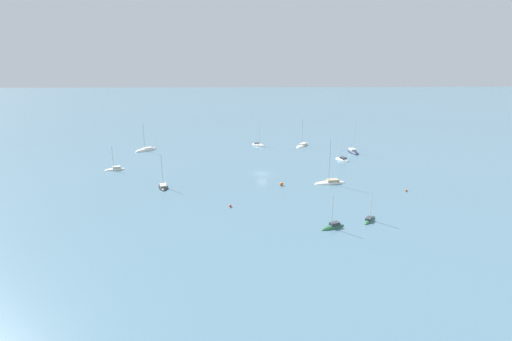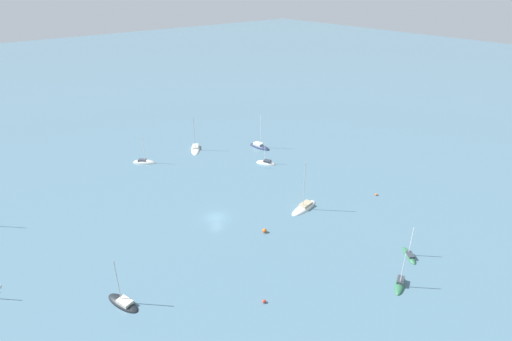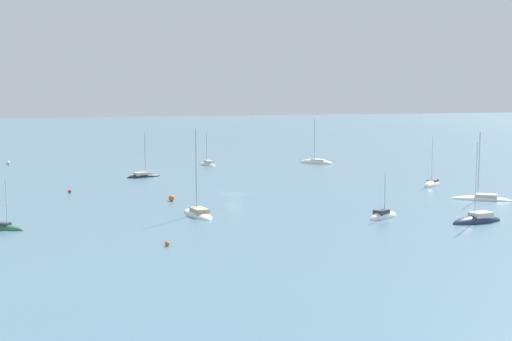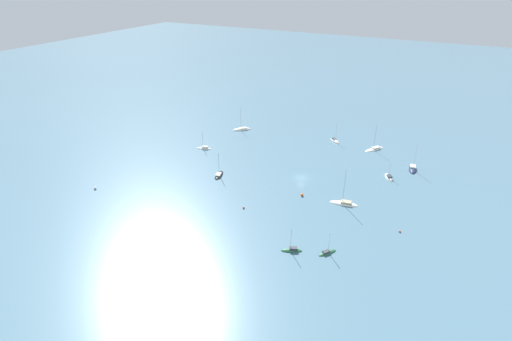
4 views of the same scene
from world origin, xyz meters
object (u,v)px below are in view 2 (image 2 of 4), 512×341
at_px(mooring_buoy_3, 264,301).
at_px(mooring_buoy_2, 376,194).
at_px(sailboat_9, 144,163).
at_px(sailboat_1, 266,164).
at_px(sailboat_7, 409,256).
at_px(mooring_buoy_1, 265,231).
at_px(sailboat_6, 400,285).
at_px(sailboat_5, 260,147).
at_px(sailboat_0, 123,303).
at_px(sailboat_2, 304,208).
at_px(sailboat_3, 196,149).

bearing_deg(mooring_buoy_3, mooring_buoy_2, -167.79).
bearing_deg(sailboat_9, mooring_buoy_3, -53.09).
xyz_separation_m(sailboat_1, sailboat_7, (5.53, 46.84, 0.01)).
relative_size(mooring_buoy_1, mooring_buoy_2, 1.63).
bearing_deg(sailboat_6, sailboat_7, 176.24).
xyz_separation_m(sailboat_1, mooring_buoy_1, (21.20, 24.30, 0.35)).
bearing_deg(sailboat_5, sailboat_0, -67.56).
relative_size(sailboat_7, mooring_buoy_2, 12.36).
bearing_deg(sailboat_9, sailboat_1, 4.28).
relative_size(sailboat_6, sailboat_7, 1.10).
relative_size(sailboat_0, sailboat_6, 1.24).
height_order(sailboat_0, sailboat_1, sailboat_0).
height_order(sailboat_2, mooring_buoy_2, sailboat_2).
relative_size(sailboat_6, mooring_buoy_2, 13.61).
bearing_deg(mooring_buoy_1, sailboat_7, 124.81).
distance_m(mooring_buoy_1, mooring_buoy_3, 19.05).
height_order(sailboat_0, sailboat_5, sailboat_5).
bearing_deg(sailboat_5, sailboat_9, -119.23).
xyz_separation_m(sailboat_0, sailboat_6, (-37.30, 25.25, 0.03)).
bearing_deg(mooring_buoy_3, sailboat_5, -129.17).
bearing_deg(sailboat_6, sailboat_1, -130.86).
relative_size(sailboat_1, mooring_buoy_2, 12.80).
xyz_separation_m(sailboat_0, mooring_buoy_1, (-29.71, -0.55, 0.34)).
xyz_separation_m(mooring_buoy_1, mooring_buoy_2, (-29.91, 5.28, -0.17)).
bearing_deg(sailboat_5, sailboat_1, -40.27).
distance_m(sailboat_0, mooring_buoy_1, 29.72).
distance_m(sailboat_7, mooring_buoy_3, 29.26).
xyz_separation_m(sailboat_2, sailboat_5, (-14.53, -32.85, -0.01)).
bearing_deg(mooring_buoy_3, sailboat_2, -147.73).
bearing_deg(sailboat_9, mooring_buoy_2, -11.66).
height_order(sailboat_1, sailboat_3, sailboat_3).
bearing_deg(sailboat_3, mooring_buoy_2, 53.09).
height_order(sailboat_5, sailboat_9, sailboat_5).
bearing_deg(sailboat_0, sailboat_1, -79.97).
bearing_deg(sailboat_7, sailboat_1, 28.66).
height_order(sailboat_5, mooring_buoy_1, sailboat_5).
relative_size(sailboat_0, sailboat_5, 0.82).
bearing_deg(sailboat_3, sailboat_6, 29.94).
height_order(sailboat_0, sailboat_3, sailboat_3).
height_order(mooring_buoy_2, mooring_buoy_3, mooring_buoy_3).
bearing_deg(sailboat_2, sailboat_6, 69.45).
relative_size(sailboat_3, sailboat_5, 0.97).
bearing_deg(sailboat_9, sailboat_2, -24.44).
bearing_deg(sailboat_5, sailboat_2, -32.88).
bearing_deg(sailboat_0, sailboat_6, -140.08).
distance_m(sailboat_3, mooring_buoy_3, 64.33).
relative_size(sailboat_5, mooring_buoy_2, 20.60).
bearing_deg(sailboat_0, mooring_buoy_3, -144.79).
distance_m(sailboat_7, sailboat_9, 71.31).
bearing_deg(sailboat_0, sailboat_9, -44.71).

